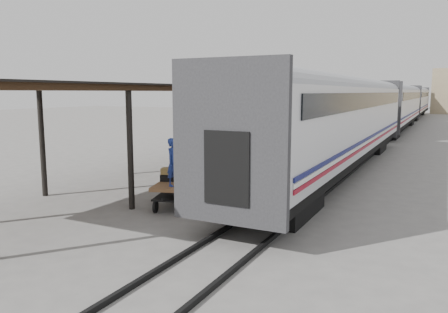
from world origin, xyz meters
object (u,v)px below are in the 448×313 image
porter (173,162)px  luggage_tug (282,141)px  baggage_cart (178,187)px  pedestrian (268,134)px

porter → luggage_tug: bearing=8.6°
baggage_cart → luggage_tug: 15.79m
baggage_cart → pedestrian: size_ratio=1.34×
luggage_tug → baggage_cart: bearing=-78.4°
luggage_tug → pedestrian: 1.31m
baggage_cart → porter: size_ratio=1.72×
baggage_cart → porter: 1.21m
pedestrian → porter: bearing=114.4°
luggage_tug → pedestrian: size_ratio=0.72×
luggage_tug → pedestrian: (-1.18, 0.39, 0.43)m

